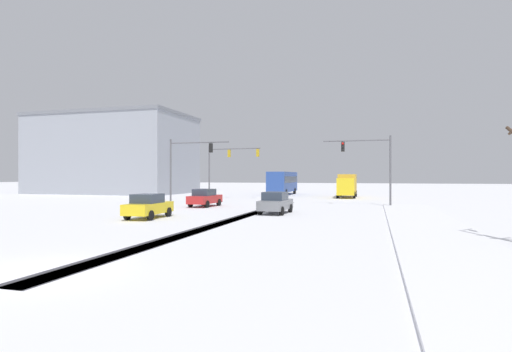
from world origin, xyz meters
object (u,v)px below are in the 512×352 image
Objects in this scene: car_yellow_cab_third at (148,206)px; office_building_far_left_block at (114,154)px; car_red_lead at (205,198)px; bus_oncoming at (283,181)px; car_grey_second at (275,203)px; box_truck_delivery at (347,185)px; traffic_signal_near_right at (371,158)px; traffic_signal_near_left at (186,159)px; traffic_signal_far_left at (227,161)px.

car_yellow_cab_third is 0.17× the size of office_building_far_left_block.
car_red_lead is 0.38× the size of bus_oncoming.
car_red_lead is 9.27m from car_grey_second.
box_truck_delivery reaches higher than car_yellow_cab_third.
car_grey_second is 0.38× the size of bus_oncoming.
box_truck_delivery is at bearing 101.75° from traffic_signal_near_right.
traffic_signal_near_right is at bearing 6.45° from traffic_signal_near_left.
traffic_signal_far_left reaches higher than box_truck_delivery.
traffic_signal_near_left is 0.27× the size of office_building_far_left_block.
car_red_lead is at bearing -41.61° from office_building_far_left_block.
office_building_far_left_block reaches higher than car_yellow_cab_third.
traffic_signal_near_left is 9.88m from traffic_signal_far_left.
car_grey_second is at bearing -125.14° from traffic_signal_near_right.
bus_oncoming is 1.49× the size of box_truck_delivery.
box_truck_delivery is (9.62, -4.81, -0.36)m from bus_oncoming.
traffic_signal_near_right is at bearing -57.43° from bus_oncoming.
bus_oncoming is at bearing 87.87° from car_yellow_cab_third.
traffic_signal_near_left is 1.56× the size of car_grey_second.
traffic_signal_near_left is 22.69m from bus_oncoming.
office_building_far_left_block reaches higher than traffic_signal_near_left.
office_building_far_left_block is at bearing 138.23° from traffic_signal_near_left.
bus_oncoming reaches higher than car_grey_second.
car_red_lead is at bearing -78.71° from traffic_signal_far_left.
traffic_signal_near_left reaches higher than box_truck_delivery.
car_red_lead is 0.17× the size of office_building_far_left_block.
box_truck_delivery is (14.57, 17.19, -2.81)m from traffic_signal_near_left.
traffic_signal_near_left is (-17.73, -2.00, 0.01)m from traffic_signal_near_right.
car_grey_second is (10.96, -7.61, -3.63)m from traffic_signal_near_left.
traffic_signal_near_right is 0.27× the size of office_building_far_left_block.
office_building_far_left_block is (-37.60, 3.38, 4.72)m from box_truck_delivery.
bus_oncoming is 0.45× the size of office_building_far_left_block.
office_building_far_left_block is (-26.68, 33.79, 5.53)m from car_yellow_cab_third.
car_grey_second is 30.24m from bus_oncoming.
traffic_signal_near_left reaches higher than car_yellow_cab_third.
car_red_lead is at bearing -162.29° from traffic_signal_near_right.
car_yellow_cab_third is at bearing -82.54° from traffic_signal_far_left.
traffic_signal_near_left is at bearing -130.29° from box_truck_delivery.
car_grey_second is 0.56× the size of box_truck_delivery.
traffic_signal_near_right is 15.76m from box_truck_delivery.
car_red_lead and car_grey_second have the same top height.
traffic_signal_far_left is at bearing 155.34° from traffic_signal_near_right.
traffic_signal_far_left reaches higher than bus_oncoming.
car_yellow_cab_third is at bearing -142.55° from car_grey_second.
traffic_signal_near_right is 0.95× the size of traffic_signal_far_left.
car_yellow_cab_third is 0.56× the size of box_truck_delivery.
office_building_far_left_block is (-40.76, 18.57, 1.91)m from traffic_signal_near_right.
traffic_signal_near_right is at bearing -78.25° from box_truck_delivery.
traffic_signal_near_right is 1.56× the size of car_yellow_cab_third.
traffic_signal_near_left is at bearing -173.55° from traffic_signal_near_right.
traffic_signal_near_right is at bearing 54.86° from car_grey_second.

